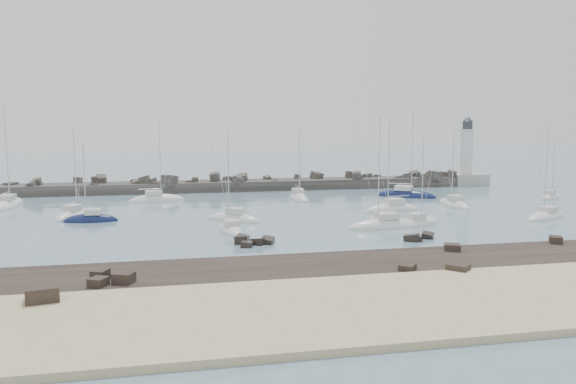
% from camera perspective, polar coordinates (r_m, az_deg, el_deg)
% --- Properties ---
extents(ground, '(400.00, 400.00, 0.00)m').
position_cam_1_polar(ground, '(69.52, -1.30, -3.49)').
color(ground, slate).
rests_on(ground, ground).
extents(sand_strip, '(140.00, 14.00, 1.00)m').
position_cam_1_polar(sand_strip, '(39.46, 7.39, -11.89)').
color(sand_strip, '#CABB8C').
rests_on(sand_strip, ground).
extents(rock_shelf, '(140.00, 12.28, 1.88)m').
position_cam_1_polar(rock_shelf, '(48.46, 2.97, -8.19)').
color(rock_shelf, black).
rests_on(rock_shelf, ground).
extents(rock_cluster_near, '(4.40, 4.90, 1.58)m').
position_cam_1_polar(rock_cluster_near, '(59.98, -3.81, -5.09)').
color(rock_cluster_near, black).
rests_on(rock_cluster_near, ground).
extents(rock_cluster_far, '(4.15, 2.77, 1.49)m').
position_cam_1_polar(rock_cluster_far, '(62.91, 12.97, -4.70)').
color(rock_cluster_far, black).
rests_on(rock_cluster_far, ground).
extents(breakwater, '(115.00, 7.34, 5.02)m').
position_cam_1_polar(breakwater, '(106.03, -8.97, 0.28)').
color(breakwater, '#32302D').
rests_on(breakwater, ground).
extents(lighthouse, '(7.00, 7.00, 14.60)m').
position_cam_1_polar(lighthouse, '(121.21, 17.61, 2.20)').
color(lighthouse, '#999994').
rests_on(lighthouse, ground).
extents(sailboat_1, '(4.02, 10.78, 16.59)m').
position_cam_1_polar(sailboat_1, '(95.61, -26.58, -1.24)').
color(sailboat_1, silver).
rests_on(sailboat_1, ground).
extents(sailboat_2, '(6.93, 2.39, 11.12)m').
position_cam_1_polar(sailboat_2, '(77.01, -19.38, -2.74)').
color(sailboat_2, '#101B44').
rests_on(sailboat_2, ground).
extents(sailboat_3, '(5.55, 8.77, 13.41)m').
position_cam_1_polar(sailboat_3, '(81.42, -20.86, -2.29)').
color(sailboat_3, silver).
rests_on(sailboat_3, ground).
extents(sailboat_4, '(9.43, 4.45, 14.35)m').
position_cam_1_polar(sailboat_4, '(93.82, -13.20, -0.82)').
color(sailboat_4, silver).
rests_on(sailboat_4, ground).
extents(sailboat_5, '(7.64, 6.84, 12.65)m').
position_cam_1_polar(sailboat_5, '(73.43, -5.59, -2.83)').
color(sailboat_5, silver).
rests_on(sailboat_5, ground).
extents(sailboat_6, '(2.70, 8.13, 12.93)m').
position_cam_1_polar(sailboat_6, '(93.79, 1.06, -0.63)').
color(sailboat_6, silver).
rests_on(sailboat_6, ground).
extents(sailboat_7, '(7.68, 5.10, 11.78)m').
position_cam_1_polar(sailboat_7, '(72.17, 13.07, -3.17)').
color(sailboat_7, silver).
rests_on(sailboat_7, ground).
extents(sailboat_8, '(10.09, 8.58, 16.11)m').
position_cam_1_polar(sailboat_8, '(98.64, 11.93, -0.40)').
color(sailboat_8, '#101B44').
rests_on(sailboat_8, ground).
extents(sailboat_9, '(9.14, 4.20, 14.03)m').
position_cam_1_polar(sailboat_9, '(82.67, 10.52, -1.80)').
color(sailboat_9, silver).
rests_on(sailboat_9, ground).
extents(sailboat_10, '(2.66, 8.42, 13.43)m').
position_cam_1_polar(sailboat_10, '(89.50, 16.48, -1.30)').
color(sailboat_10, silver).
rests_on(sailboat_10, ground).
extents(sailboat_11, '(8.79, 6.17, 13.38)m').
position_cam_1_polar(sailboat_11, '(82.79, 24.75, -2.34)').
color(sailboat_11, silver).
rests_on(sailboat_11, ground).
extents(sailboat_12, '(6.57, 5.31, 10.55)m').
position_cam_1_polar(sailboat_12, '(104.19, 25.12, -0.53)').
color(sailboat_12, silver).
rests_on(sailboat_12, ground).
extents(sailboat_13, '(3.27, 7.54, 11.59)m').
position_cam_1_polar(sailboat_13, '(66.37, -5.86, -3.92)').
color(sailboat_13, silver).
rests_on(sailboat_13, ground).
extents(sailboat_14, '(9.46, 3.75, 14.64)m').
position_cam_1_polar(sailboat_14, '(69.47, 9.68, -3.48)').
color(sailboat_14, silver).
rests_on(sailboat_14, ground).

